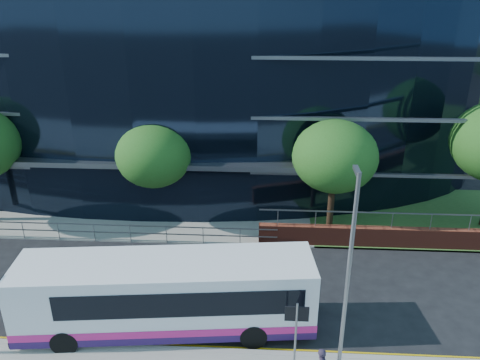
# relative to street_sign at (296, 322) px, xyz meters

# --- Properties ---
(ground) EXTENTS (200.00, 200.00, 0.00)m
(ground) POSITION_rel_street_sign_xyz_m (-4.50, 1.59, -2.15)
(ground) COLOR black
(ground) RESTS_ON ground
(kerb) EXTENTS (80.00, 0.25, 0.16)m
(kerb) POSITION_rel_street_sign_xyz_m (-4.50, 0.59, -2.07)
(kerb) COLOR gray
(kerb) RESTS_ON ground
(yellow_line_outer) EXTENTS (80.00, 0.08, 0.01)m
(yellow_line_outer) POSITION_rel_street_sign_xyz_m (-4.50, 0.79, -2.14)
(yellow_line_outer) COLOR gold
(yellow_line_outer) RESTS_ON ground
(yellow_line_inner) EXTENTS (80.00, 0.08, 0.01)m
(yellow_line_inner) POSITION_rel_street_sign_xyz_m (-4.50, 0.94, -2.14)
(yellow_line_inner) COLOR gold
(yellow_line_inner) RESTS_ON ground
(far_forecourt) EXTENTS (50.00, 8.00, 0.10)m
(far_forecourt) POSITION_rel_street_sign_xyz_m (-10.50, 12.59, -2.10)
(far_forecourt) COLOR gray
(far_forecourt) RESTS_ON ground
(glass_office) EXTENTS (44.00, 23.10, 16.00)m
(glass_office) POSITION_rel_street_sign_xyz_m (-8.50, 22.44, 5.85)
(glass_office) COLOR black
(glass_office) RESTS_ON ground
(guard_railings) EXTENTS (24.00, 0.05, 1.10)m
(guard_railings) POSITION_rel_street_sign_xyz_m (-12.50, 8.59, -1.33)
(guard_railings) COLOR slate
(guard_railings) RESTS_ON ground
(street_sign) EXTENTS (0.85, 0.09, 2.80)m
(street_sign) POSITION_rel_street_sign_xyz_m (0.00, 0.00, 0.00)
(street_sign) COLOR slate
(street_sign) RESTS_ON pavement_near
(tree_far_b) EXTENTS (4.29, 4.29, 6.05)m
(tree_far_b) POSITION_rel_street_sign_xyz_m (-7.50, 11.09, 2.06)
(tree_far_b) COLOR black
(tree_far_b) RESTS_ON ground
(tree_far_c) EXTENTS (4.62, 4.62, 6.51)m
(tree_far_c) POSITION_rel_street_sign_xyz_m (2.50, 10.59, 2.39)
(tree_far_c) COLOR black
(tree_far_c) RESTS_ON ground
(tree_dist_e) EXTENTS (4.62, 4.62, 6.51)m
(tree_dist_e) POSITION_rel_street_sign_xyz_m (19.50, 41.59, 2.39)
(tree_dist_e) COLOR black
(tree_dist_e) RESTS_ON ground
(streetlight_east) EXTENTS (0.15, 0.77, 8.00)m
(streetlight_east) POSITION_rel_street_sign_xyz_m (1.50, -0.59, 2.29)
(streetlight_east) COLOR slate
(streetlight_east) RESTS_ON pavement_near
(city_bus) EXTENTS (12.00, 3.94, 3.19)m
(city_bus) POSITION_rel_street_sign_xyz_m (-4.94, 1.89, -0.46)
(city_bus) COLOR silver
(city_bus) RESTS_ON ground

